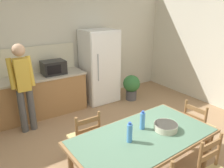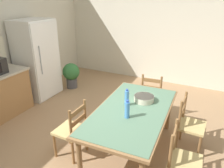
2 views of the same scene
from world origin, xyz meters
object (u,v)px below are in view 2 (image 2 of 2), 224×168
Objects in this scene: dining_table at (132,114)px; chair_side_near_left at (182,161)px; refrigerator at (37,59)px; bottle_near_centre at (127,110)px; serving_bowl at (144,98)px; chair_side_far_left at (72,130)px; chair_side_near_right at (189,125)px; bottle_off_centre at (127,98)px; chair_head_end at (152,95)px; potted_plant at (71,74)px.

dining_table is 2.17× the size of chair_side_near_left.
refrigerator is 3.04m from bottle_near_centre.
chair_side_far_left is (-0.81, 0.85, -0.37)m from serving_bowl.
bottle_off_centre is at bearing 114.04° from chair_side_near_right.
dining_table is 2.17× the size of chair_side_far_left.
chair_side_near_right reaches higher than dining_table.
refrigerator is at bearing 70.73° from dining_table.
chair_side_far_left is (-0.07, 1.61, 0.00)m from chair_side_near_left.
bottle_off_centre is 0.30× the size of chair_head_end.
chair_head_end is 1.36× the size of potted_plant.
bottle_near_centre is 0.30× the size of chair_side_near_right.
bottle_near_centre is at bearing 75.67° from chair_side_near_left.
refrigerator is 0.92× the size of dining_table.
chair_side_near_left is at bearing -110.85° from refrigerator.
refrigerator reaches higher than chair_side_near_left.
bottle_near_centre is 0.30× the size of chair_side_far_left.
bottle_near_centre is 0.94m from chair_side_far_left.
chair_side_near_right is (0.38, -0.92, -0.44)m from bottle_off_centre.
chair_head_end is 1.15m from chair_side_near_right.
refrigerator reaches higher than bottle_near_centre.
chair_side_far_left is (-1.73, 0.74, 0.00)m from chair_head_end.
bottle_near_centre and bottle_off_centre have the same top height.
bottle_near_centre is 0.36m from bottle_off_centre.
chair_side_near_right is 3.36m from potted_plant.
chair_side_far_left is 1.36× the size of potted_plant.
bottle_near_centre reaches higher than potted_plant.
potted_plant is at bearing 53.69° from chair_side_near_left.
refrigerator reaches higher than chair_side_far_left.
serving_bowl is at bearing -102.52° from refrigerator.
potted_plant is (2.14, 1.56, -0.06)m from chair_side_far_left.
refrigerator is 2.00× the size of chair_head_end.
refrigerator is at bearing 148.41° from potted_plant.
chair_side_near_left is at bearing -115.94° from dining_table.
chair_head_end is 1.00× the size of chair_side_near_right.
bottle_off_centre is 0.30× the size of chair_side_near_right.
bottle_off_centre is 0.30× the size of chair_side_far_left.
bottle_off_centre is (0.33, 0.14, 0.00)m from bottle_near_centre.
bottle_off_centre is at bearing 81.41° from chair_head_end.
refrigerator is 6.75× the size of bottle_off_centre.
chair_head_end is at bearing 48.55° from chair_side_near_right.
serving_bowl reaches higher than potted_plant.
chair_side_far_left is at bearing 130.52° from bottle_off_centre.
refrigerator is 3.64m from chair_side_near_right.
refrigerator is at bearing -124.79° from chair_side_far_left.
potted_plant is (1.91, 2.36, -0.50)m from bottle_near_centre.
bottle_near_centre is 0.30× the size of chair_head_end.
chair_side_near_right is (-0.50, -3.57, -0.47)m from refrigerator.
bottle_off_centre reaches higher than serving_bowl.
chair_head_end is at bearing 7.08° from serving_bowl.
chair_head_end is at bearing -4.04° from bottle_off_centre.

